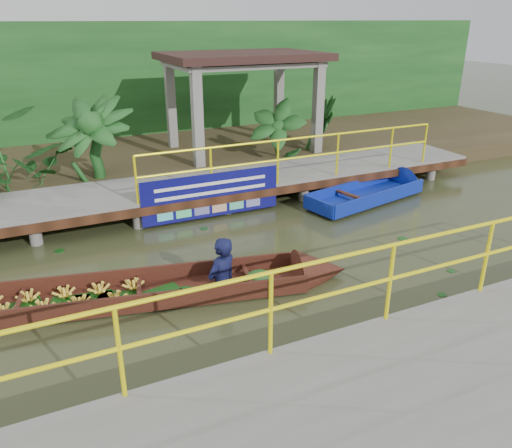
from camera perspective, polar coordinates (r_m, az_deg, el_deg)
name	(u,v)px	position (r m, az deg, el deg)	size (l,w,h in m)	color
ground	(232,272)	(8.70, -2.75, -5.54)	(80.00, 80.00, 0.00)	#303219
land_strip	(135,158)	(15.39, -13.66, 7.32)	(30.00, 8.00, 0.45)	#352A1A
far_dock	(175,189)	(11.52, -9.29, 3.93)	(16.00, 2.06, 1.66)	slate
near_dock	(465,394)	(6.16, 22.79, -17.49)	(18.00, 2.40, 1.73)	slate
pavilion	(243,67)	(14.71, -1.55, 17.53)	(4.40, 3.00, 3.00)	slate
foliage_backdrop	(113,87)	(17.48, -16.03, 14.80)	(30.00, 0.80, 4.00)	#144016
vendor_boat	(103,289)	(8.04, -17.06, -7.09)	(8.61, 2.61, 2.03)	#33150D
moored_blue_boat	(389,189)	(12.87, 14.94, 3.93)	(3.77, 1.70, 0.87)	#0E239B
blue_banner	(212,195)	(10.80, -5.04, 3.32)	(3.09, 0.04, 0.97)	#0C0B5F
tropical_plants	(80,147)	(12.80, -19.46, 8.29)	(14.24, 1.24, 1.54)	#144016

